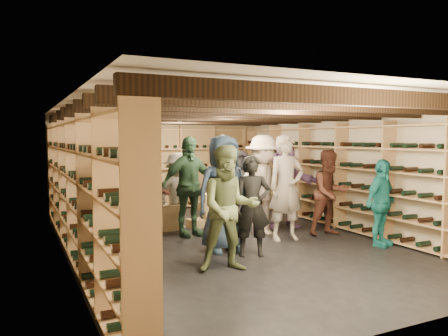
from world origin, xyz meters
TOP-DOWN VIEW (x-y plane):
  - ground at (0.00, 0.00)m, footprint 8.00×8.00m
  - walls at (0.00, 0.00)m, footprint 5.52×8.02m
  - ceiling at (0.00, 0.00)m, footprint 5.50×8.00m
  - ceiling_joists at (0.00, 0.00)m, footprint 5.40×7.12m
  - wine_rack_left at (-2.57, 0.00)m, footprint 0.32×7.50m
  - wine_rack_right at (2.57, 0.00)m, footprint 0.32×7.50m
  - wine_rack_back at (0.00, 3.83)m, footprint 4.70×0.30m
  - crate_stack_left at (0.29, 1.30)m, footprint 0.51×0.34m
  - crate_stack_right at (-0.68, 1.30)m, footprint 0.52×0.35m
  - crate_loose at (0.00, 1.30)m, footprint 0.55×0.41m
  - person_0 at (-2.18, -1.59)m, footprint 0.84×0.61m
  - person_1 at (-0.11, -1.10)m, footprint 0.67×0.57m
  - person_2 at (-0.77, -1.62)m, footprint 0.99×0.85m
  - person_3 at (0.80, 0.10)m, footprint 1.27×0.78m
  - person_4 at (2.17, -1.50)m, footprint 0.94×0.61m
  - person_5 at (-1.47, 1.03)m, footprint 1.49×0.93m
  - person_6 at (-0.38, -0.62)m, footprint 0.93×0.61m
  - person_7 at (0.97, -0.42)m, footprint 0.73×0.52m
  - person_8 at (1.92, -0.47)m, footprint 0.82×0.66m
  - person_9 at (-0.47, 1.30)m, footprint 1.14×0.94m
  - person_10 at (-0.51, 0.64)m, footprint 1.15×0.60m
  - person_11 at (1.54, 0.51)m, footprint 1.68×0.71m
  - person_12 at (0.94, 1.30)m, footprint 0.90×0.74m

SIDE VIEW (x-z plane):
  - ground at x=0.00m, z-range 0.00..0.00m
  - crate_loose at x=0.00m, z-range 0.00..0.17m
  - crate_stack_right at x=-0.68m, z-range 0.00..0.51m
  - crate_stack_left at x=0.29m, z-range 0.00..0.68m
  - person_4 at x=2.17m, z-range 0.00..1.48m
  - person_5 at x=-1.47m, z-range 0.00..1.53m
  - person_9 at x=-0.47m, z-range 0.00..1.54m
  - person_1 at x=-0.11m, z-range 0.00..1.57m
  - person_12 at x=0.94m, z-range 0.00..1.58m
  - person_0 at x=-2.18m, z-range 0.00..1.61m
  - person_8 at x=1.92m, z-range 0.00..1.62m
  - person_2 at x=-0.77m, z-range 0.00..1.74m
  - person_11 at x=1.54m, z-range 0.00..1.76m
  - person_10 at x=-0.51m, z-range 0.00..1.87m
  - person_7 at x=0.97m, z-range 0.00..1.89m
  - person_3 at x=0.80m, z-range 0.00..1.89m
  - person_6 at x=-0.38m, z-range 0.00..1.90m
  - wine_rack_back at x=0.00m, z-range 0.00..2.15m
  - wine_rack_left at x=-2.57m, z-range 0.00..2.15m
  - wine_rack_right at x=2.57m, z-range 0.00..2.15m
  - walls at x=0.00m, z-range 0.00..2.40m
  - ceiling_joists at x=0.00m, z-range 2.17..2.35m
  - ceiling at x=0.00m, z-range 2.40..2.40m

